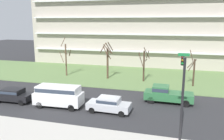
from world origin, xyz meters
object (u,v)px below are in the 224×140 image
at_px(tree_left, 107,59).
at_px(pickup_green_center_right, 166,94).
at_px(tree_center, 144,64).
at_px(tree_right, 193,71).
at_px(sedan_black_center_left, 13,95).
at_px(tree_far_left, 66,58).
at_px(traffic_signal_mast, 183,82).
at_px(sedan_silver_near_right, 109,104).
at_px(van_white_near_left, 58,95).

height_order(tree_left, pickup_green_center_right, tree_left).
bearing_deg(tree_center, tree_right, -5.62).
bearing_deg(tree_left, sedan_black_center_left, -118.86).
distance_m(tree_far_left, traffic_signal_mast, 24.81).
bearing_deg(tree_left, tree_center, -1.98).
bearing_deg(traffic_signal_mast, sedan_silver_near_right, 156.14).
relative_size(tree_center, traffic_signal_mast, 0.82).
distance_m(tree_center, sedan_black_center_left, 18.71).
bearing_deg(tree_far_left, tree_left, -1.88).
height_order(sedan_black_center_left, sedan_silver_near_right, same).
xyz_separation_m(pickup_green_center_right, sedan_silver_near_right, (-5.52, -4.50, -0.14)).
xyz_separation_m(tree_far_left, tree_center, (13.25, -0.45, -0.27)).
xyz_separation_m(tree_right, pickup_green_center_right, (-3.36, -7.91, -1.30)).
xyz_separation_m(tree_left, traffic_signal_mast, (10.98, -16.36, 1.27)).
relative_size(tree_far_left, sedan_black_center_left, 1.47).
height_order(pickup_green_center_right, traffic_signal_mast, traffic_signal_mast).
bearing_deg(tree_center, van_white_near_left, -119.48).
xyz_separation_m(tree_far_left, van_white_near_left, (5.84, -13.56, -1.69)).
xyz_separation_m(tree_center, tree_right, (7.13, -0.70, -0.51)).
height_order(tree_far_left, sedan_silver_near_right, tree_far_left).
xyz_separation_m(tree_far_left, traffic_signal_mast, (18.38, -16.60, 1.40)).
xyz_separation_m(tree_center, pickup_green_center_right, (3.77, -8.61, -1.80)).
distance_m(tree_center, pickup_green_center_right, 9.57).
distance_m(tree_right, sedan_black_center_left, 23.86).
height_order(tree_left, traffic_signal_mast, traffic_signal_mast).
height_order(tree_right, sedan_silver_near_right, tree_right).
distance_m(tree_far_left, van_white_near_left, 14.86).
xyz_separation_m(tree_left, tree_right, (12.99, -0.90, -0.90)).
xyz_separation_m(sedan_black_center_left, pickup_green_center_right, (16.97, 4.50, 0.14)).
bearing_deg(van_white_near_left, tree_center, 57.94).
bearing_deg(tree_right, sedan_silver_near_right, -125.57).
relative_size(van_white_near_left, pickup_green_center_right, 0.97).
bearing_deg(traffic_signal_mast, tree_right, 82.62).
relative_size(tree_far_left, pickup_green_center_right, 1.21).
xyz_separation_m(sedan_black_center_left, sedan_silver_near_right, (11.45, -0.00, 0.00)).
bearing_deg(tree_far_left, pickup_green_center_right, -28.01).
height_order(tree_far_left, tree_right, tree_far_left).
relative_size(sedan_black_center_left, pickup_green_center_right, 0.82).
height_order(tree_far_left, tree_left, tree_far_left).
distance_m(tree_center, tree_right, 7.18).
bearing_deg(sedan_silver_near_right, pickup_green_center_right, 41.15).
height_order(tree_far_left, van_white_near_left, tree_far_left).
height_order(tree_center, traffic_signal_mast, traffic_signal_mast).
bearing_deg(tree_center, traffic_signal_mast, -72.40).
bearing_deg(van_white_near_left, traffic_signal_mast, -16.21).
bearing_deg(traffic_signal_mast, pickup_green_center_right, 100.20).
bearing_deg(pickup_green_center_right, tree_right, -111.93).
bearing_deg(traffic_signal_mast, tree_far_left, 137.91).
xyz_separation_m(tree_right, van_white_near_left, (-14.54, -12.41, -0.92)).
height_order(sedan_silver_near_right, traffic_signal_mast, traffic_signal_mast).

